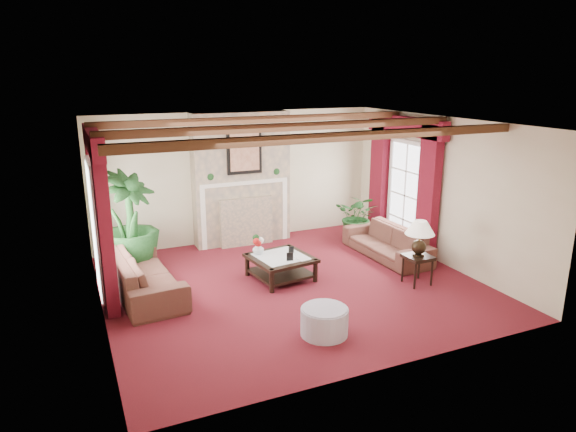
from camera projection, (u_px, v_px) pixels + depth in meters
name	position (u px, v px, depth m)	size (l,w,h in m)	color
floor	(292.00, 285.00, 8.62)	(6.00, 6.00, 0.00)	#460C14
ceiling	(293.00, 123.00, 7.89)	(6.00, 6.00, 0.00)	white
back_wall	(238.00, 177.00, 10.68)	(6.00, 0.02, 2.70)	beige
left_wall	(95.00, 230.00, 7.09)	(0.02, 5.50, 2.70)	beige
right_wall	(441.00, 191.00, 9.42)	(0.02, 5.50, 2.70)	beige
ceiling_beams	(293.00, 127.00, 7.91)	(6.00, 3.00, 0.12)	#3E2613
fireplace	(240.00, 112.00, 10.14)	(2.00, 0.52, 2.70)	tan
french_door_left	(87.00, 163.00, 7.77)	(0.10, 1.10, 2.16)	white
french_door_right	(409.00, 142.00, 10.08)	(0.10, 1.10, 2.16)	white
curtains_left	(92.00, 135.00, 7.70)	(0.20, 2.40, 2.55)	#560B19
curtains_right	(406.00, 121.00, 9.92)	(0.20, 2.40, 2.55)	#560B19
sofa_left	(143.00, 267.00, 8.21)	(0.83, 2.29, 0.88)	#380F1B
sofa_right	(387.00, 237.00, 9.88)	(0.65, 2.01, 0.78)	#380F1B
potted_palm	(131.00, 244.00, 9.14)	(1.97, 2.03, 1.02)	black
small_plant	(358.00, 221.00, 10.94)	(1.34, 1.33, 0.78)	black
coffee_table	(281.00, 268.00, 8.85)	(0.98, 0.98, 0.40)	black
side_table	(417.00, 270.00, 8.63)	(0.43, 0.43, 0.50)	black
ottoman	(324.00, 322.00, 6.96)	(0.65, 0.65, 0.38)	#ADA7BE
table_lamp	(419.00, 238.00, 8.48)	(0.49, 0.49, 0.62)	black
flower_vase	(258.00, 249.00, 8.89)	(0.24, 0.25, 0.20)	silver
book	(297.00, 253.00, 8.60)	(0.19, 0.04, 0.26)	black
photo_frame_a	(290.00, 257.00, 8.57)	(0.11, 0.02, 0.15)	black
photo_frame_b	(291.00, 250.00, 8.94)	(0.10, 0.02, 0.13)	black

